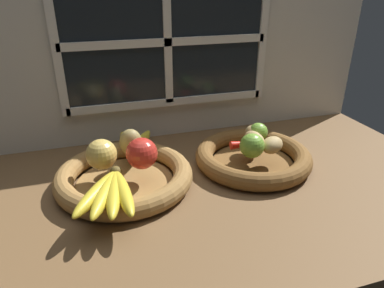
# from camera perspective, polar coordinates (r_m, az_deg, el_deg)

# --- Properties ---
(ground_plane) EXTENTS (1.40, 0.90, 0.03)m
(ground_plane) POSITION_cam_1_polar(r_m,az_deg,el_deg) (0.96, 0.46, -5.80)
(ground_plane) COLOR brown
(back_wall) EXTENTS (1.40, 0.05, 0.55)m
(back_wall) POSITION_cam_1_polar(r_m,az_deg,el_deg) (1.13, -4.24, 14.90)
(back_wall) COLOR silver
(back_wall) RESTS_ON ground_plane
(fruit_bowl_left) EXTENTS (0.35, 0.35, 0.05)m
(fruit_bowl_left) POSITION_cam_1_polar(r_m,az_deg,el_deg) (0.92, -10.97, -5.23)
(fruit_bowl_left) COLOR olive
(fruit_bowl_left) RESTS_ON ground_plane
(fruit_bowl_right) EXTENTS (0.33, 0.33, 0.05)m
(fruit_bowl_right) POSITION_cam_1_polar(r_m,az_deg,el_deg) (1.01, 9.92, -2.11)
(fruit_bowl_right) COLOR brown
(fruit_bowl_right) RESTS_ON ground_plane
(apple_golden_left) EXTENTS (0.08, 0.08, 0.08)m
(apple_golden_left) POSITION_cam_1_polar(r_m,az_deg,el_deg) (0.90, -14.57, -1.64)
(apple_golden_left) COLOR #DBB756
(apple_golden_left) RESTS_ON fruit_bowl_left
(apple_red_right) EXTENTS (0.08, 0.08, 0.08)m
(apple_red_right) POSITION_cam_1_polar(r_m,az_deg,el_deg) (0.88, -8.22, -1.54)
(apple_red_right) COLOR red
(apple_red_right) RESTS_ON fruit_bowl_left
(pear_brown) EXTENTS (0.07, 0.06, 0.07)m
(pear_brown) POSITION_cam_1_polar(r_m,az_deg,el_deg) (0.95, -9.97, 0.29)
(pear_brown) COLOR olive
(pear_brown) RESTS_ON fruit_bowl_left
(banana_bunch_front) EXTENTS (0.14, 0.20, 0.03)m
(banana_bunch_front) POSITION_cam_1_polar(r_m,az_deg,el_deg) (0.78, -13.26, -7.66)
(banana_bunch_front) COLOR gold
(banana_bunch_front) RESTS_ON fruit_bowl_left
(banana_bunch_back) EXTENTS (0.11, 0.17, 0.03)m
(banana_bunch_back) POSITION_cam_1_polar(r_m,az_deg,el_deg) (1.00, -9.41, 0.22)
(banana_bunch_back) COLOR gold
(banana_bunch_back) RESTS_ON fruit_bowl_left
(potato_large) EXTENTS (0.05, 0.09, 0.05)m
(potato_large) POSITION_cam_1_polar(r_m,az_deg,el_deg) (0.99, 10.14, 0.56)
(potato_large) COLOR tan
(potato_large) RESTS_ON fruit_bowl_right
(potato_small) EXTENTS (0.09, 0.08, 0.05)m
(potato_small) POSITION_cam_1_polar(r_m,az_deg,el_deg) (0.98, 12.97, -0.16)
(potato_small) COLOR tan
(potato_small) RESTS_ON fruit_bowl_right
(potato_back) EXTENTS (0.05, 0.06, 0.05)m
(potato_back) POSITION_cam_1_polar(r_m,az_deg,el_deg) (1.04, 10.03, 1.72)
(potato_back) COLOR tan
(potato_back) RESTS_ON fruit_bowl_right
(lime_near) EXTENTS (0.07, 0.07, 0.07)m
(lime_near) POSITION_cam_1_polar(r_m,az_deg,el_deg) (0.94, 9.77, -0.29)
(lime_near) COLOR #6B9E33
(lime_near) RESTS_ON fruit_bowl_right
(lime_far) EXTENTS (0.06, 0.06, 0.06)m
(lime_far) POSITION_cam_1_polar(r_m,az_deg,el_deg) (1.04, 10.76, 1.91)
(lime_far) COLOR #6B9E33
(lime_far) RESTS_ON fruit_bowl_right
(chili_pepper) EXTENTS (0.11, 0.03, 0.02)m
(chili_pepper) POSITION_cam_1_polar(r_m,az_deg,el_deg) (1.00, 9.22, 0.12)
(chili_pepper) COLOR red
(chili_pepper) RESTS_ON fruit_bowl_right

